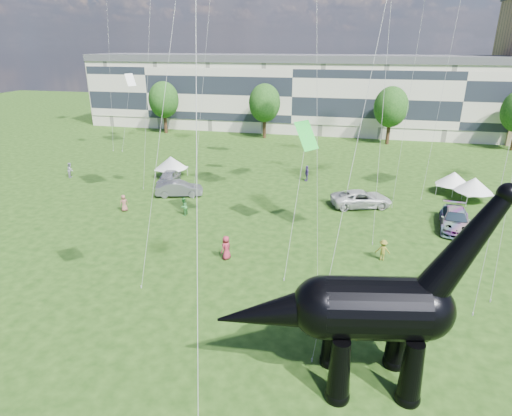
# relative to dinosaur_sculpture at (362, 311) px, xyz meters

# --- Properties ---
(ground) EXTENTS (220.00, 220.00, 0.00)m
(ground) POSITION_rel_dinosaur_sculpture_xyz_m (-4.40, 0.45, -3.89)
(ground) COLOR #16330C
(ground) RESTS_ON ground
(terrace_row) EXTENTS (78.00, 11.00, 12.00)m
(terrace_row) POSITION_rel_dinosaur_sculpture_xyz_m (-12.40, 62.45, 2.11)
(terrace_row) COLOR beige
(terrace_row) RESTS_ON ground
(tree_far_left) EXTENTS (5.20, 5.20, 9.44)m
(tree_far_left) POSITION_rel_dinosaur_sculpture_xyz_m (-34.40, 53.45, 2.40)
(tree_far_left) COLOR #382314
(tree_far_left) RESTS_ON ground
(tree_mid_left) EXTENTS (5.20, 5.20, 9.44)m
(tree_mid_left) POSITION_rel_dinosaur_sculpture_xyz_m (-16.40, 53.45, 2.40)
(tree_mid_left) COLOR #382314
(tree_mid_left) RESTS_ON ground
(tree_mid_right) EXTENTS (5.20, 5.20, 9.44)m
(tree_mid_right) POSITION_rel_dinosaur_sculpture_xyz_m (3.60, 53.45, 2.40)
(tree_mid_right) COLOR #382314
(tree_mid_right) RESTS_ON ground
(dinosaur_sculpture) EXTENTS (12.65, 4.59, 10.31)m
(dinosaur_sculpture) POSITION_rel_dinosaur_sculpture_xyz_m (0.00, 0.00, 0.00)
(dinosaur_sculpture) COLOR black
(dinosaur_sculpture) RESTS_ON ground
(car_silver) EXTENTS (2.17, 4.64, 1.54)m
(car_silver) POSITION_rel_dinosaur_sculpture_xyz_m (-21.36, 26.00, -3.12)
(car_silver) COLOR #B8B8BD
(car_silver) RESTS_ON ground
(car_grey) EXTENTS (5.10, 3.03, 1.59)m
(car_grey) POSITION_rel_dinosaur_sculpture_xyz_m (-18.62, 22.60, -3.10)
(car_grey) COLOR slate
(car_grey) RESTS_ON ground
(car_white) EXTENTS (6.39, 4.46, 1.62)m
(car_white) POSITION_rel_dinosaur_sculpture_xyz_m (-0.07, 23.83, -3.08)
(car_white) COLOR silver
(car_white) RESTS_ON ground
(car_dark) EXTENTS (2.99, 5.97, 1.66)m
(car_dark) POSITION_rel_dinosaur_sculpture_xyz_m (7.82, 20.31, -3.06)
(car_dark) COLOR #595960
(car_dark) RESTS_ON ground
(gazebo_near) EXTENTS (4.50, 4.50, 2.41)m
(gazebo_near) POSITION_rel_dinosaur_sculpture_xyz_m (9.26, 30.06, -2.20)
(gazebo_near) COLOR white
(gazebo_near) RESTS_ON ground
(gazebo_far) EXTENTS (4.57, 4.57, 2.51)m
(gazebo_far) POSITION_rel_dinosaur_sculpture_xyz_m (10.80, 28.01, -2.13)
(gazebo_far) COLOR silver
(gazebo_far) RESTS_ON ground
(gazebo_left) EXTENTS (4.14, 4.14, 2.56)m
(gazebo_left) POSITION_rel_dinosaur_sculpture_xyz_m (-22.17, 28.60, -2.10)
(gazebo_left) COLOR white
(gazebo_left) RESTS_ON ground
(visitors) EXTENTS (36.47, 40.83, 1.86)m
(visitors) POSITION_rel_dinosaur_sculpture_xyz_m (-10.61, 12.50, -3.00)
(visitors) COLOR #254F88
(visitors) RESTS_ON ground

